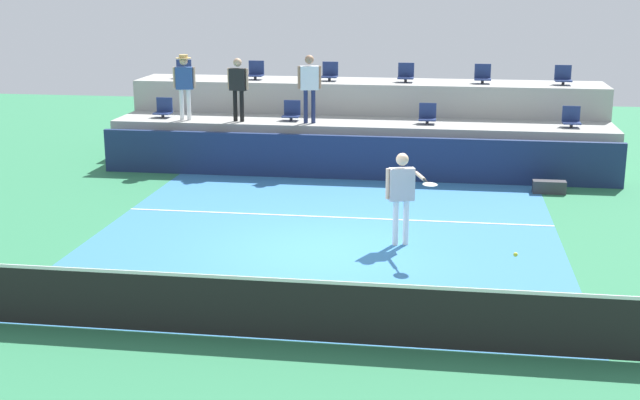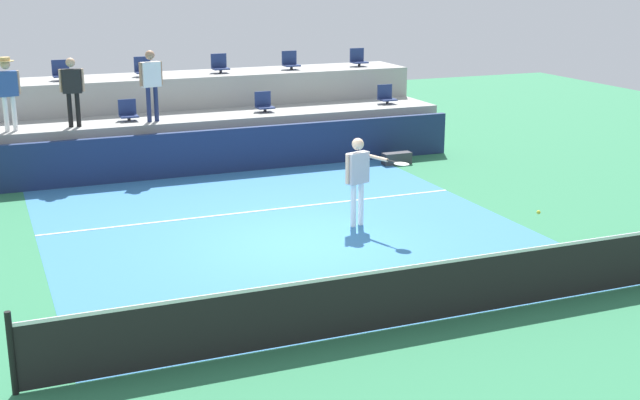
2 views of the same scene
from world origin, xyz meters
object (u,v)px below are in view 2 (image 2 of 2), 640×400
at_px(stadium_chair_lower_left, 128,112).
at_px(equipment_bag, 397,158).
at_px(stadium_chair_upper_left, 61,72).
at_px(stadium_chair_upper_mid_right, 220,65).
at_px(stadium_chair_lower_right, 264,103).
at_px(stadium_chair_lower_far_right, 386,96).
at_px(spectator_in_grey, 72,86).
at_px(tennis_ball, 539,212).
at_px(spectator_with_hat, 7,86).
at_px(tennis_player, 359,173).
at_px(stadium_chair_upper_far_right, 358,59).
at_px(spectator_in_white, 151,79).
at_px(stadium_chair_upper_mid_left, 143,68).
at_px(stadium_chair_upper_right, 290,62).

relative_size(stadium_chair_lower_left, equipment_bag, 0.68).
relative_size(stadium_chair_upper_left, stadium_chair_upper_mid_right, 1.00).
distance_m(stadium_chair_lower_left, stadium_chair_upper_mid_right, 3.51).
distance_m(stadium_chair_lower_right, stadium_chair_lower_far_right, 3.59).
relative_size(spectator_in_grey, equipment_bag, 2.16).
bearing_deg(tennis_ball, spectator_in_grey, 124.42).
xyz_separation_m(spectator_with_hat, equipment_bag, (9.26, -1.63, -2.15)).
bearing_deg(stadium_chair_lower_left, spectator_with_hat, -172.12).
bearing_deg(spectator_with_hat, stadium_chair_upper_left, 56.98).
height_order(tennis_player, equipment_bag, tennis_player).
bearing_deg(stadium_chair_upper_far_right, stadium_chair_upper_left, 180.00).
bearing_deg(stadium_chair_lower_left, spectator_in_grey, -163.96).
height_order(tennis_player, spectator_with_hat, spectator_with_hat).
bearing_deg(spectator_in_white, tennis_ball, -64.06).
relative_size(stadium_chair_upper_mid_right, stadium_chair_upper_far_right, 1.00).
relative_size(stadium_chair_upper_mid_left, stadium_chair_upper_right, 1.00).
bearing_deg(stadium_chair_lower_left, equipment_bag, -17.23).
distance_m(stadium_chair_lower_far_right, spectator_in_white, 6.68).
relative_size(stadium_chair_upper_mid_right, spectator_in_grey, 0.32).
bearing_deg(stadium_chair_upper_mid_left, stadium_chair_upper_mid_right, 0.00).
bearing_deg(stadium_chair_lower_left, stadium_chair_upper_right, 19.89).
relative_size(stadium_chair_lower_left, stadium_chair_upper_right, 1.00).
distance_m(stadium_chair_upper_far_right, spectator_in_grey, 8.72).
bearing_deg(stadium_chair_lower_right, stadium_chair_upper_left, 159.87).
xyz_separation_m(stadium_chair_upper_mid_left, stadium_chair_upper_right, (4.21, 0.00, 0.00)).
relative_size(spectator_in_white, equipment_bag, 2.30).
bearing_deg(tennis_player, spectator_in_white, 113.96).
distance_m(stadium_chair_upper_mid_left, spectator_in_white, 2.20).
height_order(stadium_chair_upper_right, tennis_ball, stadium_chair_upper_right).
bearing_deg(tennis_ball, tennis_player, 119.54).
height_order(spectator_with_hat, spectator_in_white, spectator_in_white).
distance_m(stadium_chair_lower_left, stadium_chair_upper_far_right, 7.38).
relative_size(tennis_player, spectator_with_hat, 1.03).
xyz_separation_m(stadium_chair_upper_right, spectator_with_hat, (-7.75, -2.18, -0.02)).
bearing_deg(spectator_in_grey, stadium_chair_lower_right, 4.49).
xyz_separation_m(stadium_chair_lower_far_right, spectator_with_hat, (-9.93, -0.38, 0.83)).
xyz_separation_m(stadium_chair_lower_right, spectator_with_hat, (-6.33, -0.38, 0.83)).
xyz_separation_m(stadium_chair_upper_mid_right, tennis_player, (0.41, -8.38, -1.22)).
height_order(stadium_chair_upper_mid_left, spectator_in_white, spectator_in_white).
bearing_deg(stadium_chair_upper_mid_right, stadium_chair_upper_left, 180.00).
relative_size(stadium_chair_lower_far_right, stadium_chair_upper_mid_left, 1.00).
height_order(stadium_chair_upper_left, stadium_chair_upper_mid_right, same).
height_order(stadium_chair_upper_left, spectator_in_white, spectator_in_white).
bearing_deg(stadium_chair_upper_mid_right, equipment_bag, -46.64).
bearing_deg(stadium_chair_upper_mid_right, stadium_chair_upper_far_right, 0.00).
height_order(stadium_chair_lower_right, stadium_chair_upper_mid_left, stadium_chair_upper_mid_left).
distance_m(stadium_chair_lower_left, stadium_chair_upper_right, 5.36).
bearing_deg(stadium_chair_upper_mid_left, stadium_chair_lower_left, -113.07).
relative_size(stadium_chair_upper_mid_right, tennis_player, 0.29).
distance_m(stadium_chair_upper_far_right, spectator_with_hat, 10.12).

